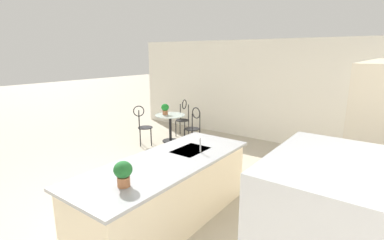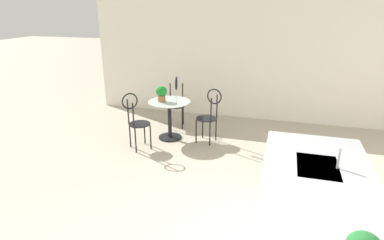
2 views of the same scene
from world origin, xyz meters
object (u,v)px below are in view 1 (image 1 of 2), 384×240
at_px(potted_plant_counter_far, 123,172).
at_px(potted_plant_on_table, 165,108).
at_px(bistro_table, 170,125).
at_px(chair_by_island, 194,125).
at_px(chair_toward_desk, 183,116).
at_px(chair_near_window, 143,123).

bearing_deg(potted_plant_counter_far, potted_plant_on_table, -143.98).
height_order(bistro_table, chair_by_island, chair_by_island).
height_order(bistro_table, potted_plant_on_table, potted_plant_on_table).
bearing_deg(chair_by_island, potted_plant_counter_far, 25.45).
height_order(chair_toward_desk, potted_plant_counter_far, potted_plant_counter_far).
bearing_deg(potted_plant_on_table, potted_plant_counter_far, 36.02).
xyz_separation_m(chair_toward_desk, potted_plant_counter_far, (4.43, 2.66, 0.51)).
bearing_deg(potted_plant_counter_far, chair_toward_desk, -149.05).
bearing_deg(chair_by_island, chair_toward_desk, -127.79).
xyz_separation_m(bistro_table, chair_near_window, (0.63, -0.39, 0.13)).
distance_m(chair_near_window, chair_by_island, 1.32).
xyz_separation_m(chair_by_island, chair_toward_desk, (-0.67, -0.87, 0.00)).
bearing_deg(chair_by_island, chair_near_window, -61.03).
relative_size(bistro_table, chair_near_window, 0.77).
xyz_separation_m(bistro_table, chair_by_island, (-0.01, 0.77, 0.13)).
relative_size(bistro_table, potted_plant_counter_far, 2.77).
bearing_deg(chair_near_window, chair_by_island, 118.97).
bearing_deg(chair_toward_desk, potted_plant_counter_far, 30.95).
height_order(chair_by_island, potted_plant_on_table, chair_by_island).
bearing_deg(potted_plant_counter_far, chair_by_island, -154.55).
bearing_deg(potted_plant_on_table, bistro_table, 109.42).
distance_m(chair_by_island, chair_toward_desk, 1.10).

